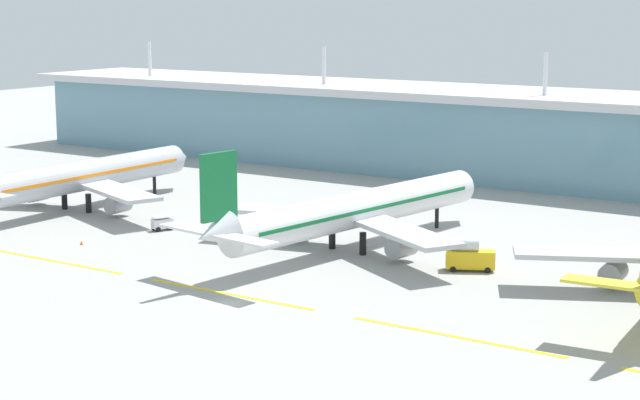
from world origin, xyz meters
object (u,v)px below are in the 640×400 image
at_px(airliner_middle, 353,211).
at_px(baggage_cart, 162,223).
at_px(fuel_truck, 469,256).
at_px(safety_cone_right_wingtip, 81,243).
at_px(airliner_near, 81,176).

xyz_separation_m(airliner_middle, baggage_cart, (-35.60, -5.54, -5.19)).
bearing_deg(baggage_cart, airliner_middle, 8.84).
height_order(airliner_middle, fuel_truck, airliner_middle).
bearing_deg(safety_cone_right_wingtip, airliner_middle, 28.46).
height_order(baggage_cart, fuel_truck, fuel_truck).
bearing_deg(baggage_cart, airliner_near, 167.31).
bearing_deg(fuel_truck, safety_cone_right_wingtip, -162.23).
distance_m(airliner_middle, safety_cone_right_wingtip, 45.03).
relative_size(fuel_truck, safety_cone_right_wingtip, 10.84).
relative_size(baggage_cart, safety_cone_right_wingtip, 5.74).
bearing_deg(fuel_truck, airliner_middle, 174.92).
xyz_separation_m(baggage_cart, fuel_truck, (56.81, 3.65, 1.00)).
bearing_deg(fuel_truck, airliner_near, 178.55).
xyz_separation_m(airliner_middle, fuel_truck, (21.21, -1.89, -4.19)).
distance_m(airliner_middle, fuel_truck, 21.70).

